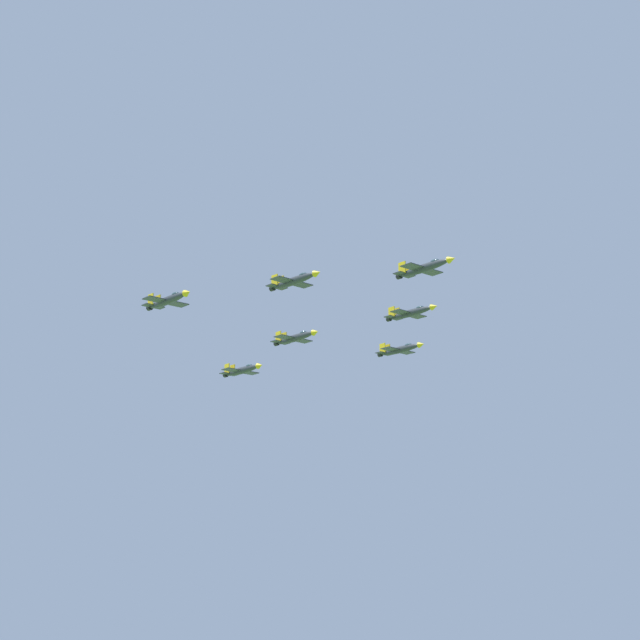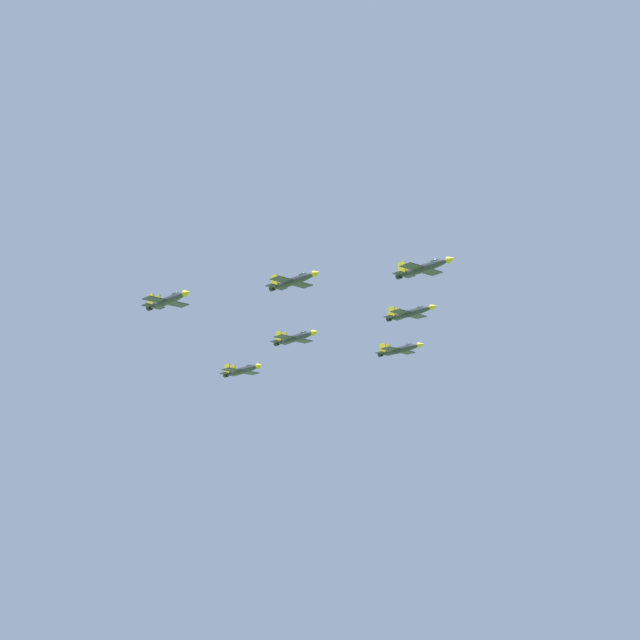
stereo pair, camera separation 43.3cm
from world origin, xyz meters
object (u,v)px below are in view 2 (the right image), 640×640
object	(u,v)px
jet_lead	(424,268)
jet_slot_rear	(295,338)
jet_left_outer	(400,349)
jet_left_wingman	(411,313)
jet_trailing	(242,370)
jet_right_wingman	(294,281)
jet_right_outer	(168,300)

from	to	relation	value
jet_lead	jet_slot_rear	world-z (taller)	jet_lead
jet_left_outer	jet_slot_rear	bearing A→B (deg)	-89.87
jet_left_wingman	jet_trailing	bearing A→B (deg)	-157.80
jet_right_wingman	jet_right_outer	xyz separation A→B (m)	(-23.05, 8.03, -2.75)
jet_slot_rear	jet_lead	bearing A→B (deg)	0.23
jet_right_outer	jet_left_wingman	bearing A→B (deg)	68.93
jet_lead	jet_left_wingman	bearing A→B (deg)	140.20
jet_right_outer	jet_trailing	distance (m)	37.18
jet_left_outer	jet_right_outer	size ratio (longest dim) A/B	0.99
jet_left_wingman	jet_right_wingman	bearing A→B (deg)	-90.83
jet_slot_rear	jet_trailing	size ratio (longest dim) A/B	0.99
jet_left_outer	jet_trailing	size ratio (longest dim) A/B	1.02
jet_left_wingman	jet_left_outer	world-z (taller)	jet_left_wingman
jet_lead	jet_trailing	world-z (taller)	jet_lead
jet_left_wingman	jet_right_outer	bearing A→B (deg)	-112.24
jet_right_wingman	jet_left_wingman	bearing A→B (deg)	88.91
jet_left_outer	jet_left_wingman	bearing A→B (deg)	-40.24
jet_left_wingman	jet_slot_rear	size ratio (longest dim) A/B	0.99
jet_left_wingman	jet_trailing	distance (m)	41.28
jet_right_outer	jet_slot_rear	world-z (taller)	jet_right_outer
jet_left_wingman	jet_slot_rear	xyz separation A→B (m)	(-23.05, 8.03, -4.45)
jet_left_wingman	jet_lead	bearing A→B (deg)	-41.19
jet_slot_rear	jet_right_wingman	bearing A→B (deg)	-40.14
jet_right_outer	jet_left_outer	bearing A→B (deg)	90.35
jet_lead	jet_right_outer	distance (m)	48.98
jet_right_wingman	jet_trailing	distance (m)	41.37
jet_right_wingman	jet_right_outer	world-z (taller)	jet_right_wingman
jet_left_wingman	jet_left_outer	bearing A→B (deg)	138.80
jet_right_wingman	jet_slot_rear	world-z (taller)	jet_right_wingman
jet_right_wingman	jet_trailing	xyz separation A→B (m)	(-5.21, 40.07, -8.83)
jet_lead	jet_left_outer	size ratio (longest dim) A/B	1.00
jet_left_outer	jet_slot_rear	world-z (taller)	jet_left_outer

